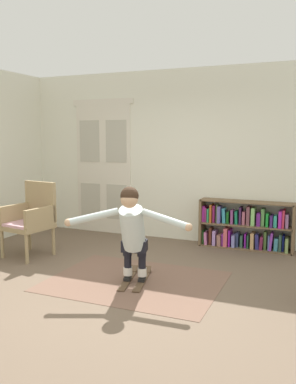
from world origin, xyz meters
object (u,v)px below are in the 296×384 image
object	(u,v)px
wicker_chair	(31,217)
skis_pair	(135,279)
bookshelf	(245,227)
person_skier	(132,227)

from	to	relation	value
wicker_chair	skis_pair	xyz separation A→B (m)	(1.89, -0.41, -0.56)
wicker_chair	bookshelf	bearing A→B (deg)	29.35
wicker_chair	person_skier	world-z (taller)	person_skier
person_skier	wicker_chair	bearing A→B (deg)	163.24
bookshelf	skis_pair	distance (m)	2.28
person_skier	bookshelf	bearing A→B (deg)	66.64
bookshelf	skis_pair	bearing A→B (deg)	-116.02
wicker_chair	skis_pair	size ratio (longest dim) A/B	1.32
bookshelf	wicker_chair	bearing A→B (deg)	-150.65
bookshelf	wicker_chair	size ratio (longest dim) A/B	1.34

